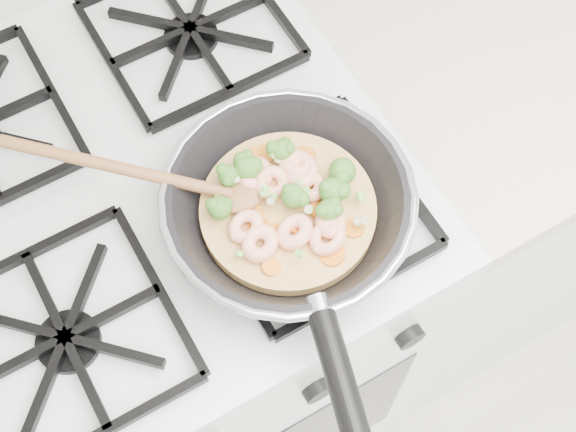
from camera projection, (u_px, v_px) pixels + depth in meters
stove at (181, 305)px, 1.36m from camera, size 0.60×0.60×0.92m
counter_right at (557, 108)px, 1.54m from camera, size 1.00×0.60×0.90m
skillet at (288, 208)px, 0.88m from camera, size 0.38×0.50×0.09m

